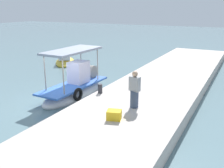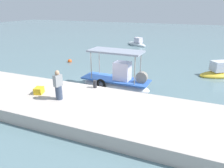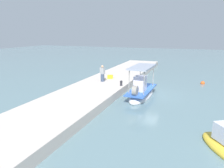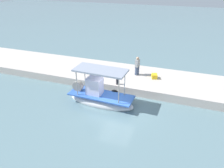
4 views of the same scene
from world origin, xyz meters
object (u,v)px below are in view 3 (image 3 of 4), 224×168
at_px(main_fishing_boat, 141,92).
at_px(cargo_crate, 110,77).
at_px(mooring_bollard, 121,83).
at_px(marker_buoy, 203,83).
at_px(fisherman_near_bollard, 102,74).

relative_size(main_fishing_boat, cargo_crate, 9.03).
bearing_deg(cargo_crate, mooring_bollard, 39.36).
bearing_deg(marker_buoy, cargo_crate, -66.74).
height_order(main_fishing_boat, mooring_bollard, main_fishing_boat).
bearing_deg(marker_buoy, mooring_bollard, -47.36).
relative_size(mooring_bollard, cargo_crate, 0.86).
bearing_deg(mooring_bollard, cargo_crate, -140.64).
distance_m(main_fishing_boat, cargo_crate, 5.39).
relative_size(fisherman_near_bollard, cargo_crate, 2.96).
xyz_separation_m(mooring_bollard, marker_buoy, (-6.68, 7.25, -0.84)).
height_order(fisherman_near_bollard, marker_buoy, fisherman_near_bollard).
bearing_deg(mooring_bollard, main_fishing_boat, 71.99).
height_order(fisherman_near_bollard, mooring_bollard, fisherman_near_bollard).
height_order(cargo_crate, marker_buoy, cargo_crate).
distance_m(mooring_bollard, marker_buoy, 9.89).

